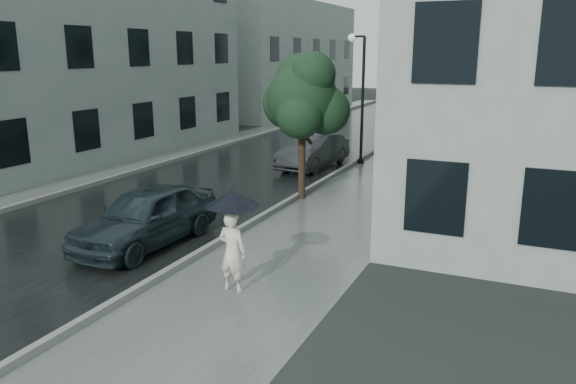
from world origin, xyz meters
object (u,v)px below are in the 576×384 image
at_px(lamp_post, 359,91).
at_px(car_far, 313,151).
at_px(car_near, 146,216).
at_px(street_tree, 303,98).
at_px(pedestrian, 232,252).

relative_size(lamp_post, car_far, 1.28).
bearing_deg(car_near, street_tree, 75.52).
relative_size(street_tree, car_near, 1.09).
relative_size(street_tree, car_far, 1.11).
height_order(street_tree, car_far, street_tree).
bearing_deg(street_tree, car_far, 107.40).
xyz_separation_m(street_tree, car_far, (-1.41, 4.50, -2.43)).
bearing_deg(pedestrian, street_tree, -74.72).
bearing_deg(pedestrian, car_near, -21.98).
height_order(pedestrian, car_near, pedestrian).
distance_m(street_tree, car_far, 5.31).
distance_m(lamp_post, car_near, 11.97).
bearing_deg(lamp_post, pedestrian, -72.76).
xyz_separation_m(car_near, car_far, (0.27, 10.03, -0.03)).
relative_size(car_near, car_far, 1.02).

